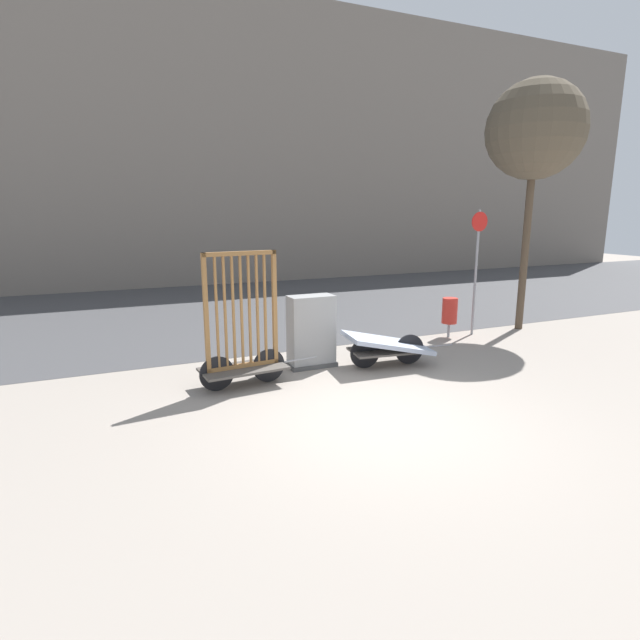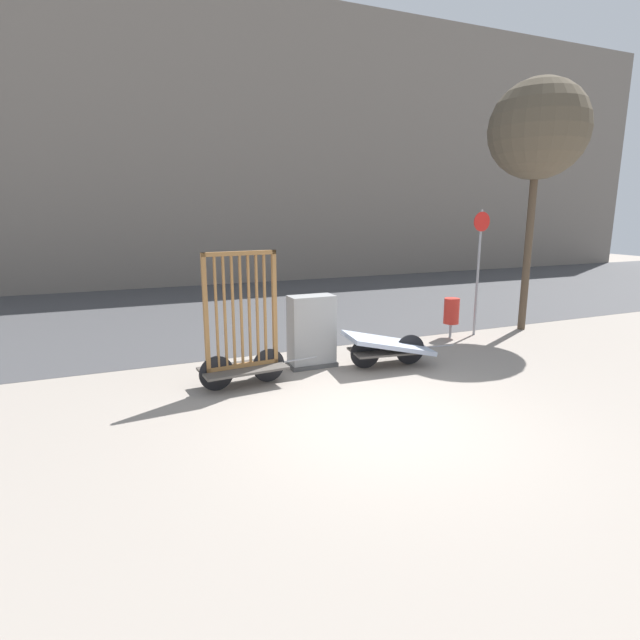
% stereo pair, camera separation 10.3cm
% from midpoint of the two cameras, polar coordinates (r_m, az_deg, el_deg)
% --- Properties ---
extents(ground_plane, '(60.00, 60.00, 0.00)m').
position_cam_midpoint_polar(ground_plane, '(7.36, 6.82, -11.40)').
color(ground_plane, gray).
extents(road_strip, '(56.00, 10.75, 0.01)m').
position_cam_midpoint_polar(road_strip, '(15.79, -10.65, 1.32)').
color(road_strip, '#424244').
rests_on(road_strip, ground_plane).
extents(building_facade, '(48.00, 4.00, 11.40)m').
position_cam_midpoint_polar(building_facade, '(22.93, -15.75, 18.72)').
color(building_facade, slate).
rests_on(building_facade, ground_plane).
extents(bike_cart_with_bedframe, '(2.18, 0.87, 2.31)m').
position_cam_midpoint_polar(bike_cart_with_bedframe, '(8.57, -9.14, -2.62)').
color(bike_cart_with_bedframe, '#4C4742').
rests_on(bike_cart_with_bedframe, ground_plane).
extents(bike_cart_with_mattress, '(2.28, 1.13, 0.68)m').
position_cam_midpoint_polar(bike_cart_with_mattress, '(9.75, 7.46, -2.90)').
color(bike_cart_with_mattress, '#4C4742').
rests_on(bike_cart_with_mattress, ground_plane).
extents(utility_cabinet, '(0.93, 0.50, 1.39)m').
position_cam_midpoint_polar(utility_cabinet, '(9.60, -1.32, -1.55)').
color(utility_cabinet, '#4C4C4C').
rests_on(utility_cabinet, ground_plane).
extents(trash_bin, '(0.36, 0.36, 0.95)m').
position_cam_midpoint_polar(trash_bin, '(12.22, 14.37, 1.01)').
color(trash_bin, gray).
rests_on(trash_bin, ground_plane).
extents(sign_post, '(0.45, 0.06, 3.00)m').
position_cam_midpoint_polar(sign_post, '(12.50, 17.25, 6.62)').
color(sign_post, gray).
rests_on(sign_post, ground_plane).
extents(street_tree, '(2.33, 2.33, 6.02)m').
position_cam_midpoint_polar(street_tree, '(13.63, 23.20, 19.24)').
color(street_tree, '#4C3D2D').
rests_on(street_tree, ground_plane).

